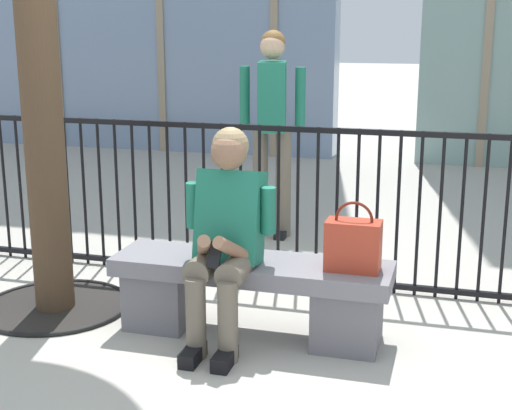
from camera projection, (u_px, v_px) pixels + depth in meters
name	position (u px, v px, depth m)	size (l,w,h in m)	color
ground_plane	(251.00, 333.00, 4.28)	(60.00, 60.00, 0.00)	#B2ADA3
stone_bench	(251.00, 290.00, 4.21)	(1.60, 0.44, 0.45)	slate
seated_person_with_phone	(226.00, 231.00, 4.03)	(0.52, 0.66, 1.21)	#6B6051
handbag_on_bench	(353.00, 244.00, 3.97)	(0.30, 0.17, 0.39)	#B23823
bystander_at_railing	(272.00, 118.00, 6.03)	(0.55, 0.42, 1.71)	#6B6051
plaza_railing	(288.00, 205.00, 4.98)	(7.14, 0.04, 1.10)	black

